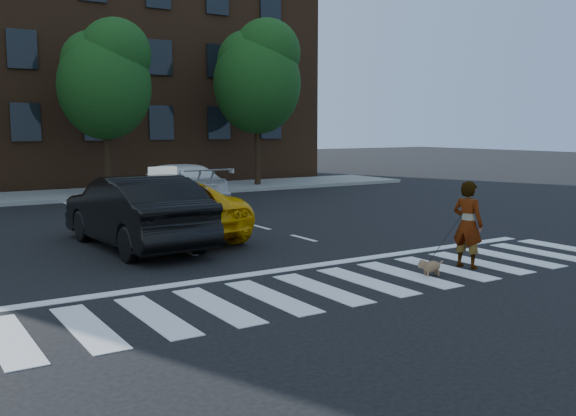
% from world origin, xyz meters
% --- Properties ---
extents(ground, '(120.00, 120.00, 0.00)m').
position_xyz_m(ground, '(0.00, 0.00, 0.00)').
color(ground, black).
rests_on(ground, ground).
extents(crosswalk, '(13.00, 2.40, 0.01)m').
position_xyz_m(crosswalk, '(0.00, 0.00, 0.01)').
color(crosswalk, silver).
rests_on(crosswalk, ground).
extents(stop_line, '(12.00, 0.30, 0.01)m').
position_xyz_m(stop_line, '(0.00, 1.60, 0.01)').
color(stop_line, silver).
rests_on(stop_line, ground).
extents(sidewalk_far, '(30.00, 4.00, 0.15)m').
position_xyz_m(sidewalk_far, '(0.00, 17.50, 0.07)').
color(sidewalk_far, slate).
rests_on(sidewalk_far, ground).
extents(building, '(26.00, 10.00, 12.00)m').
position_xyz_m(building, '(0.00, 25.00, 6.00)').
color(building, '#4D2D1B').
rests_on(building, ground).
extents(tree_mid, '(3.69, 3.69, 7.10)m').
position_xyz_m(tree_mid, '(0.53, 17.00, 4.85)').
color(tree_mid, black).
rests_on(tree_mid, ground).
extents(tree_right, '(4.00, 4.00, 7.70)m').
position_xyz_m(tree_right, '(7.53, 17.00, 5.26)').
color(tree_right, black).
rests_on(tree_right, ground).
extents(taxi, '(2.92, 5.55, 1.49)m').
position_xyz_m(taxi, '(-1.40, 6.39, 0.74)').
color(taxi, '#EBA804').
rests_on(taxi, ground).
extents(black_sedan, '(2.04, 5.20, 1.69)m').
position_xyz_m(black_sedan, '(-2.37, 5.46, 0.84)').
color(black_sedan, black).
rests_on(black_sedan, ground).
extents(white_suv, '(2.33, 5.31, 1.52)m').
position_xyz_m(white_suv, '(1.40, 12.19, 0.76)').
color(white_suv, silver).
rests_on(white_suv, ground).
extents(woman, '(0.55, 0.71, 1.74)m').
position_xyz_m(woman, '(2.44, -0.16, 0.87)').
color(woman, '#999999').
rests_on(woman, ground).
extents(dog, '(0.55, 0.28, 0.31)m').
position_xyz_m(dog, '(1.30, -0.30, 0.18)').
color(dog, '#8D6548').
rests_on(dog, ground).
extents(taxi_sign, '(0.67, 0.34, 0.32)m').
position_xyz_m(taxi_sign, '(-1.40, 6.19, 1.65)').
color(taxi_sign, white).
rests_on(taxi_sign, taxi).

